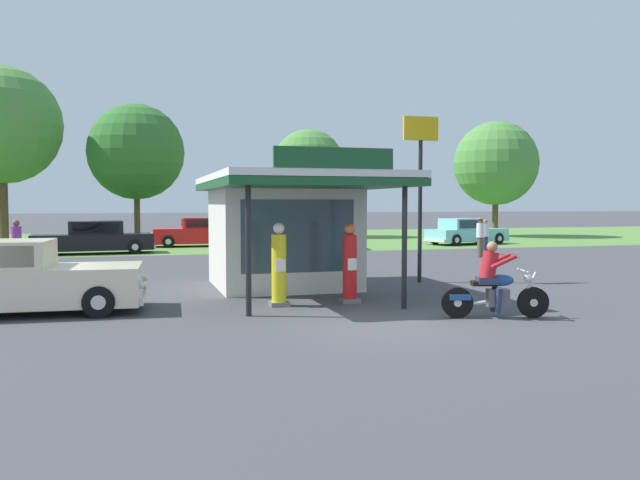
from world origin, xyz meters
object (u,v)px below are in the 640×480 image
(bystander_strolling_foreground, at_px, (480,236))
(bystander_admiring_sedan, at_px, (485,236))
(motorcycle_with_rider, at_px, (494,286))
(parked_car_back_row_centre_left, at_px, (309,235))
(parked_car_back_row_centre_right, at_px, (93,239))
(parked_car_back_row_left, at_px, (199,233))
(featured_classic_sedan, at_px, (15,280))
(parked_car_back_row_centre, at_px, (466,232))
(roadside_pole_sign, at_px, (420,170))
(gas_pump_nearside, at_px, (279,268))
(gas_pump_offside, at_px, (350,267))
(bystander_chatting_near_pumps, at_px, (17,243))

(bystander_strolling_foreground, xyz_separation_m, bystander_admiring_sedan, (1.09, 1.45, -0.08))
(motorcycle_with_rider, distance_m, bystander_strolling_foreground, 15.18)
(parked_car_back_row_centre_left, relative_size, parked_car_back_row_centre_right, 0.90)
(parked_car_back_row_left, bearing_deg, featured_classic_sedan, -105.74)
(featured_classic_sedan, height_order, parked_car_back_row_centre, featured_classic_sedan)
(motorcycle_with_rider, height_order, roadside_pole_sign, roadside_pole_sign)
(gas_pump_nearside, xyz_separation_m, bystander_strolling_foreground, (11.30, 10.50, 0.06))
(featured_classic_sedan, bearing_deg, gas_pump_offside, -4.21)
(parked_car_back_row_centre_right, relative_size, roadside_pole_sign, 1.16)
(featured_classic_sedan, xyz_separation_m, bystander_strolling_foreground, (16.93, 9.96, 0.21))
(bystander_chatting_near_pumps, bearing_deg, featured_classic_sedan, -81.10)
(roadside_pole_sign, bearing_deg, parked_car_back_row_centre_left, 88.39)
(parked_car_back_row_centre_left, bearing_deg, bystander_strolling_foreground, -48.96)
(bystander_strolling_foreground, distance_m, roadside_pole_sign, 9.94)
(gas_pump_nearside, height_order, roadside_pole_sign, roadside_pole_sign)
(featured_classic_sedan, distance_m, roadside_pole_sign, 11.27)
(parked_car_back_row_left, xyz_separation_m, bystander_admiring_sedan, (12.17, -9.35, 0.15))
(gas_pump_offside, relative_size, bystander_admiring_sedan, 1.15)
(bystander_strolling_foreground, xyz_separation_m, bystander_chatting_near_pumps, (-18.56, 0.47, 0.01))
(gas_pump_nearside, bearing_deg, motorcycle_with_rider, -35.32)
(gas_pump_offside, height_order, bystander_chatting_near_pumps, gas_pump_offside)
(motorcycle_with_rider, relative_size, bystander_admiring_sedan, 1.32)
(featured_classic_sedan, bearing_deg, motorcycle_with_rider, -19.10)
(parked_car_back_row_centre_left, distance_m, parked_car_back_row_left, 6.56)
(parked_car_back_row_centre, height_order, bystander_chatting_near_pumps, bystander_chatting_near_pumps)
(gas_pump_nearside, xyz_separation_m, bystander_admiring_sedan, (12.38, 11.95, -0.02))
(motorcycle_with_rider, bearing_deg, bystander_admiring_sedan, 59.99)
(gas_pump_nearside, relative_size, featured_classic_sedan, 0.36)
(gas_pump_offside, distance_m, bystander_admiring_sedan, 16.02)
(featured_classic_sedan, distance_m, parked_car_back_row_left, 21.56)
(parked_car_back_row_centre_right, bearing_deg, bystander_chatting_near_pumps, -109.43)
(parked_car_back_row_centre_right, distance_m, bystander_strolling_foreground, 17.69)
(parked_car_back_row_centre, height_order, parked_car_back_row_left, parked_car_back_row_left)
(parked_car_back_row_centre_left, relative_size, parked_car_back_row_centre, 0.99)
(gas_pump_offside, distance_m, featured_classic_sedan, 7.37)
(parked_car_back_row_centre, height_order, bystander_strolling_foreground, bystander_strolling_foreground)
(bystander_strolling_foreground, bearing_deg, parked_car_back_row_left, 135.73)
(gas_pump_offside, relative_size, parked_car_back_row_left, 0.37)
(motorcycle_with_rider, distance_m, parked_car_back_row_centre, 24.27)
(motorcycle_with_rider, height_order, parked_car_back_row_left, motorcycle_with_rider)
(gas_pump_nearside, xyz_separation_m, roadside_pole_sign, (5.00, 3.19, 2.47))
(parked_car_back_row_centre_right, xyz_separation_m, bystander_admiring_sedan, (17.39, -5.41, 0.16))
(gas_pump_nearside, distance_m, gas_pump_offside, 1.72)
(motorcycle_with_rider, xyz_separation_m, bystander_chatting_near_pumps, (-11.15, 13.72, 0.29))
(featured_classic_sedan, bearing_deg, bystander_chatting_near_pumps, 98.90)
(bystander_chatting_near_pumps, bearing_deg, parked_car_back_row_centre_left, 26.46)
(parked_car_back_row_centre_left, relative_size, roadside_pole_sign, 1.04)
(gas_pump_offside, relative_size, bystander_chatting_near_pumps, 1.06)
(bystander_admiring_sedan, bearing_deg, gas_pump_nearside, -136.03)
(parked_car_back_row_centre_right, height_order, bystander_chatting_near_pumps, bystander_chatting_near_pumps)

